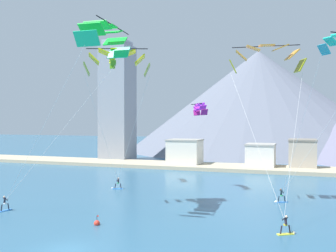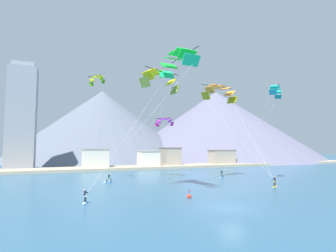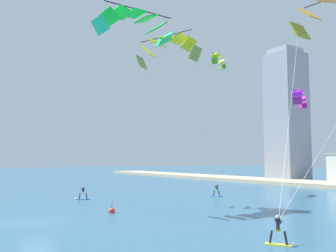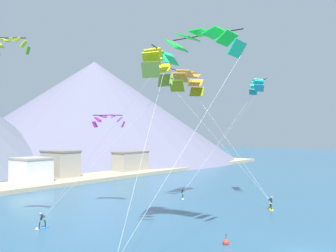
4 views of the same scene
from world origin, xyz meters
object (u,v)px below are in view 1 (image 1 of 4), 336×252
object	(u,v)px
parafoil_kite_distant_low_drift	(200,107)
parafoil_kite_far_left	(117,60)
kitesurfer_far_left	(117,186)
race_marker_buoy	(97,223)
kitesurfer_near_lead	(3,207)
parafoil_kite_near_lead	(104,36)
parafoil_kite_near_trail	(266,55)
parafoil_kite_distant_high_outer	(112,60)
kitesurfer_mid_center	(280,198)
kitesurfer_near_trail	(288,229)

from	to	relation	value
parafoil_kite_distant_low_drift	parafoil_kite_far_left	bearing A→B (deg)	-114.52
kitesurfer_far_left	race_marker_buoy	size ratio (longest dim) A/B	1.75
kitesurfer_near_lead	parafoil_kite_near_lead	size ratio (longest dim) A/B	0.10
parafoil_kite_near_lead	parafoil_kite_distant_low_drift	world-z (taller)	parafoil_kite_near_lead
parafoil_kite_distant_low_drift	parafoil_kite_near_trail	bearing A→B (deg)	-32.99
kitesurfer_near_lead	parafoil_kite_distant_low_drift	distance (m)	27.07
parafoil_kite_near_trail	parafoil_kite_distant_low_drift	size ratio (longest dim) A/B	4.12
parafoil_kite_distant_low_drift	kitesurfer_far_left	bearing A→B (deg)	-168.31
kitesurfer_near_lead	parafoil_kite_distant_low_drift	xyz separation A→B (m)	(16.69, 18.26, 10.99)
parafoil_kite_near_lead	parafoil_kite_far_left	bearing A→B (deg)	100.88
parafoil_kite_distant_high_outer	race_marker_buoy	bearing A→B (deg)	-65.76
kitesurfer_mid_center	parafoil_kite_far_left	size ratio (longest dim) A/B	0.10
parafoil_kite_near_lead	parafoil_kite_near_trail	world-z (taller)	parafoil_kite_near_lead
kitesurfer_near_trail	race_marker_buoy	distance (m)	16.83
kitesurfer_near_lead	parafoil_kite_near_trail	size ratio (longest dim) A/B	0.11
parafoil_kite_distant_low_drift	kitesurfer_near_lead	bearing A→B (deg)	-132.43
kitesurfer_mid_center	kitesurfer_near_trail	bearing A→B (deg)	-84.41
kitesurfer_near_trail	kitesurfer_far_left	bearing A→B (deg)	148.40
parafoil_kite_distant_low_drift	kitesurfer_mid_center	bearing A→B (deg)	-20.56
parafoil_kite_near_trail	kitesurfer_near_lead	bearing A→B (deg)	-154.91
kitesurfer_near_trail	parafoil_kite_near_lead	world-z (taller)	parafoil_kite_near_lead
kitesurfer_near_trail	parafoil_kite_distant_high_outer	xyz separation A→B (m)	(-25.40, 16.77, 18.18)
parafoil_kite_far_left	parafoil_kite_near_trail	bearing A→B (deg)	24.33
kitesurfer_near_lead	parafoil_kite_near_trail	xyz separation A→B (m)	(26.03, 12.19, 16.54)
kitesurfer_mid_center	parafoil_kite_distant_high_outer	distance (m)	30.51
parafoil_kite_far_left	parafoil_kite_distant_high_outer	size ratio (longest dim) A/B	4.46
kitesurfer_mid_center	parafoil_kite_distant_low_drift	size ratio (longest dim) A/B	0.41
kitesurfer_mid_center	parafoil_kite_distant_low_drift	distance (m)	15.88
race_marker_buoy	parafoil_kite_far_left	bearing A→B (deg)	101.22
parafoil_kite_far_left	parafoil_kite_near_lead	bearing A→B (deg)	-79.12
kitesurfer_near_trail	parafoil_kite_near_lead	bearing A→B (deg)	-178.13
kitesurfer_near_trail	parafoil_kite_distant_low_drift	size ratio (longest dim) A/B	0.42
kitesurfer_near_trail	parafoil_kite_far_left	distance (m)	24.15
kitesurfer_mid_center	parafoil_kite_near_lead	bearing A→B (deg)	-139.86
kitesurfer_near_trail	parafoil_kite_near_trail	bearing A→B (deg)	103.85
parafoil_kite_far_left	kitesurfer_near_trail	bearing A→B (deg)	-12.09
kitesurfer_mid_center	race_marker_buoy	size ratio (longest dim) A/B	1.64
kitesurfer_near_trail	kitesurfer_mid_center	size ratio (longest dim) A/B	1.03
kitesurfer_mid_center	parafoil_kite_far_left	xyz separation A→B (m)	(-16.66, -8.94, 15.77)
parafoil_kite_distant_high_outer	parafoil_kite_near_lead	bearing A→B (deg)	-64.29
kitesurfer_near_lead	parafoil_kite_far_left	world-z (taller)	parafoil_kite_far_left
kitesurfer_near_lead	parafoil_kite_far_left	size ratio (longest dim) A/B	0.11
kitesurfer_far_left	parafoil_kite_near_lead	distance (m)	23.80
kitesurfer_mid_center	parafoil_kite_distant_low_drift	bearing A→B (deg)	159.44
parafoil_kite_near_trail	parafoil_kite_far_left	size ratio (longest dim) A/B	1.05
kitesurfer_mid_center	parafoil_kite_near_trail	size ratio (longest dim) A/B	0.10
kitesurfer_near_trail	race_marker_buoy	world-z (taller)	kitesurfer_near_trail
kitesurfer_far_left	kitesurfer_near_lead	bearing A→B (deg)	-108.20
kitesurfer_near_trail	kitesurfer_mid_center	xyz separation A→B (m)	(-1.25, 12.77, -0.03)
kitesurfer_far_left	parafoil_kite_near_trail	world-z (taller)	parafoil_kite_near_trail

